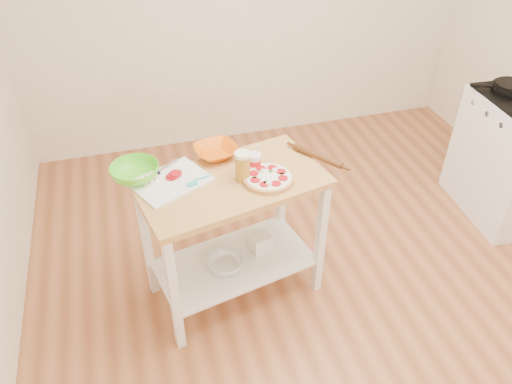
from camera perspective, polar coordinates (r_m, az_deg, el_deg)
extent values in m
cube|color=#AD683F|center=(3.39, 9.81, -12.35)|extent=(4.00, 4.50, 0.02)
cube|color=tan|center=(2.82, -2.80, 1.03)|extent=(1.15, 0.78, 0.04)
cube|color=white|center=(3.23, -2.47, -8.00)|extent=(1.06, 0.71, 0.02)
cube|color=white|center=(2.83, -9.32, -11.68)|extent=(0.06, 0.06, 0.86)
cube|color=white|center=(3.17, -12.40, -5.69)|extent=(0.06, 0.06, 0.86)
cube|color=white|center=(3.14, 7.37, -5.48)|extent=(0.06, 0.06, 0.86)
cube|color=white|center=(3.44, 2.90, -0.66)|extent=(0.06, 0.06, 0.86)
cylinder|color=black|center=(4.10, 27.20, 10.66)|extent=(0.27, 0.27, 0.03)
cube|color=black|center=(4.02, 24.44, 10.99)|extent=(0.17, 0.08, 0.02)
cylinder|color=tan|center=(2.80, 1.42, 1.53)|extent=(0.29, 0.29, 0.02)
cylinder|color=tan|center=(2.79, 1.42, 1.72)|extent=(0.29, 0.29, 0.01)
cylinder|color=white|center=(2.79, 1.42, 1.74)|extent=(0.26, 0.26, 0.01)
cylinder|color=#A51019|center=(2.83, 2.90, 2.34)|extent=(0.06, 0.06, 0.01)
cylinder|color=#A51019|center=(2.86, 1.85, 2.80)|extent=(0.06, 0.06, 0.01)
cylinder|color=#A51019|center=(2.85, 0.57, 2.72)|extent=(0.06, 0.06, 0.01)
cylinder|color=#A51019|center=(2.81, -0.23, 2.13)|extent=(0.06, 0.06, 0.01)
cylinder|color=#A51019|center=(2.76, -0.09, 1.37)|extent=(0.06, 0.06, 0.01)
cylinder|color=#A51019|center=(2.72, 0.97, 0.87)|extent=(0.06, 0.06, 0.01)
cylinder|color=#A51019|center=(2.73, 2.31, 0.96)|extent=(0.06, 0.06, 0.01)
cylinder|color=#A51019|center=(2.77, 3.10, 1.58)|extent=(0.06, 0.06, 0.01)
sphere|color=white|center=(2.83, 2.15, 2.46)|extent=(0.04, 0.04, 0.04)
sphere|color=white|center=(2.82, 0.81, 2.33)|extent=(0.04, 0.04, 0.04)
sphere|color=white|center=(2.78, 0.38, 1.66)|extent=(0.04, 0.04, 0.04)
sphere|color=white|center=(2.73, 1.46, 0.94)|extent=(0.04, 0.04, 0.04)
plane|color=#1E5D1C|center=(2.81, 2.95, 2.13)|extent=(0.03, 0.03, 0.00)
plane|color=#1E5D1C|center=(2.82, 1.65, 2.41)|extent=(0.03, 0.03, 0.00)
plane|color=#1E5D1C|center=(2.82, 0.59, 2.40)|extent=(0.03, 0.03, 0.00)
plane|color=#1E5D1C|center=(2.77, -0.16, 1.68)|extent=(0.03, 0.03, 0.00)
plane|color=#1E5D1C|center=(2.74, 1.07, 1.13)|extent=(0.03, 0.03, 0.00)
cube|color=white|center=(2.82, -9.70, 1.20)|extent=(0.49, 0.45, 0.01)
cube|color=#F4EACC|center=(2.82, -12.54, 1.15)|extent=(0.03, 0.03, 0.02)
cube|color=#F4EACC|center=(2.83, -11.95, 1.43)|extent=(0.03, 0.03, 0.02)
cube|color=#F4EACC|center=(2.84, -11.36, 1.71)|extent=(0.03, 0.03, 0.02)
cube|color=#F4EACC|center=(2.84, -12.91, 1.46)|extent=(0.03, 0.03, 0.02)
cube|color=#F4EACC|center=(2.86, -12.32, 1.74)|extent=(0.03, 0.03, 0.02)
cube|color=#F4EACC|center=(2.87, -11.74, 2.01)|extent=(0.03, 0.03, 0.02)
cylinder|color=#A51019|center=(2.84, -9.62, 1.70)|extent=(0.07, 0.07, 0.01)
cylinder|color=#A51019|center=(2.84, -9.38, 1.92)|extent=(0.07, 0.07, 0.01)
cylinder|color=#A51019|center=(2.85, -9.14, 2.14)|extent=(0.07, 0.07, 0.01)
cube|color=#2FB5B8|center=(2.77, -7.31, 0.91)|extent=(0.07, 0.05, 0.01)
cylinder|color=#2FB5B8|center=(2.81, -6.20, 1.62)|extent=(0.10, 0.03, 0.01)
cube|color=silver|center=(2.94, -10.06, 2.96)|extent=(0.16, 0.13, 0.00)
cube|color=black|center=(2.86, -11.73, 1.77)|extent=(0.09, 0.08, 0.01)
imported|color=#E36109|center=(3.00, -4.58, 4.64)|extent=(0.30, 0.30, 0.06)
imported|color=#5BDB28|center=(2.87, -13.67, 2.20)|extent=(0.28, 0.28, 0.09)
cylinder|color=#A97922|center=(2.77, -1.54, 2.78)|extent=(0.08, 0.08, 0.15)
cylinder|color=white|center=(2.72, -1.57, 4.31)|extent=(0.09, 0.09, 0.02)
cylinder|color=white|center=(2.87, -0.23, 3.53)|extent=(0.08, 0.08, 0.10)
cylinder|color=red|center=(2.87, -0.23, 3.53)|extent=(0.08, 0.08, 0.04)
cylinder|color=silver|center=(2.84, 0.15, 4.85)|extent=(0.01, 0.05, 0.10)
cylinder|color=#572F13|center=(2.99, 7.06, 4.07)|extent=(0.22, 0.30, 0.04)
imported|color=silver|center=(3.16, -3.47, -8.11)|extent=(0.32, 0.32, 0.07)
cube|color=white|center=(3.26, 0.46, -5.74)|extent=(0.15, 0.15, 0.13)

